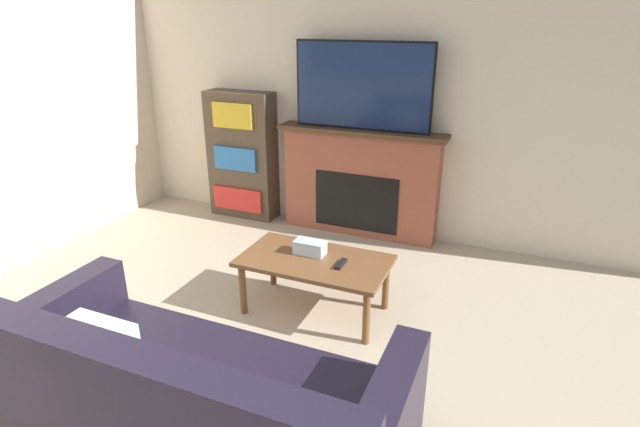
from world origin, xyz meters
The scene contains 8 objects.
wall_back centered at (0.00, 3.75, 1.35)m, with size 6.37×0.06×2.70m.
fireplace centered at (-0.20, 3.61, 0.52)m, with size 1.59×0.28×1.03m.
tv centered at (-0.20, 3.59, 1.42)m, with size 1.27×0.03×0.78m.
couch centered at (-0.05, 0.71, 0.29)m, with size 1.98×0.94×0.88m.
coffee_table centered at (-0.03, 2.14, 0.37)m, with size 1.04×0.58×0.42m.
tissue_box centered at (-0.10, 2.21, 0.47)m, with size 0.22×0.12×0.10m.
remote_control centered at (0.17, 2.13, 0.43)m, with size 0.04×0.15×0.02m.
bookshelf centered at (-1.48, 3.59, 0.65)m, with size 0.71×0.29×1.31m.
Camera 1 is at (1.22, -0.72, 2.01)m, focal length 28.00 mm.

